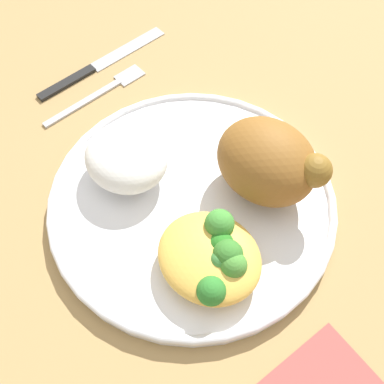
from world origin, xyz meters
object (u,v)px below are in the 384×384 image
Objects in this scene: rice_pile at (126,158)px; knife at (92,67)px; mac_cheese_with_broccoli at (213,256)px; fork at (100,92)px; plate at (192,202)px; roasted_chicken at (269,162)px.

rice_pile is 0.18m from knife.
mac_cheese_with_broccoli is (0.14, -0.02, -0.00)m from rice_pile.
fork is at bearing 163.80° from mac_cheese_with_broccoli.
plate is 3.32× the size of rice_pile.
roasted_chicken is 0.24m from fork.
rice_pile reaches higher than knife.
roasted_chicken reaches higher than fork.
plate is 1.54× the size of knife.
rice_pile is at bearing -141.92° from roasted_chicken.
fork is (-0.26, 0.07, -0.03)m from mac_cheese_with_broccoli.
rice_pile is 0.14m from mac_cheese_with_broccoli.
rice_pile is 0.62× the size of fork.
roasted_chicken is 1.13× the size of mac_cheese_with_broccoli.
knife is (-0.16, 0.08, -0.04)m from rice_pile.
roasted_chicken is at bearing 1.83° from knife.
plate is 2.63× the size of roasted_chicken.
rice_pile reaches higher than mac_cheese_with_broccoli.
mac_cheese_with_broccoli is at bearing -76.74° from roasted_chicken.
knife is at bearing -178.17° from roasted_chicken.
plate is 0.09m from roasted_chicken.
mac_cheese_with_broccoli is at bearing -6.62° from rice_pile.
rice_pile is 0.89× the size of mac_cheese_with_broccoli.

